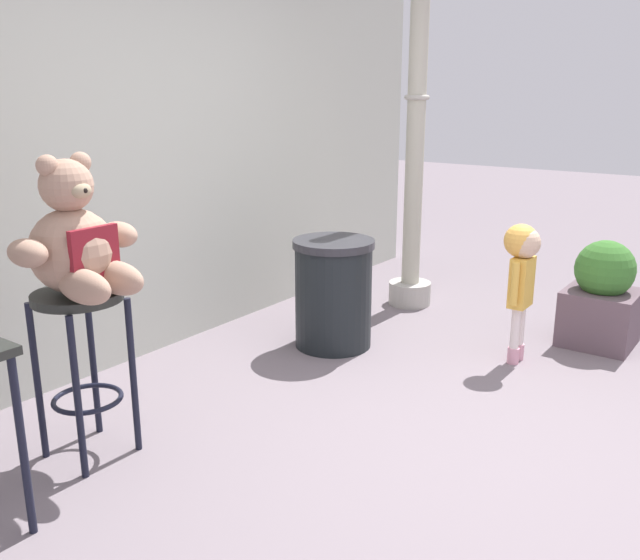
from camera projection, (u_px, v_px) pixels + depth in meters
ground_plane at (471, 440)px, 3.37m from camera, size 24.00×24.00×0.00m
building_wall at (132, 48)px, 4.17m from camera, size 6.23×0.30×3.83m
bar_stool_with_teddy at (82, 340)px, 3.09m from camera, size 0.40×0.40×0.80m
teddy_bear at (76, 244)px, 2.96m from camera, size 0.59×0.53×0.61m
child_walking at (522, 263)px, 4.18m from camera, size 0.28×0.22×0.89m
trash_bin at (333, 293)px, 4.52m from camera, size 0.54×0.54×0.73m
lamppost at (414, 167)px, 5.21m from camera, size 0.34×0.34×2.79m
planter_with_shrub at (602, 297)px, 4.55m from camera, size 0.46×0.46×0.72m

